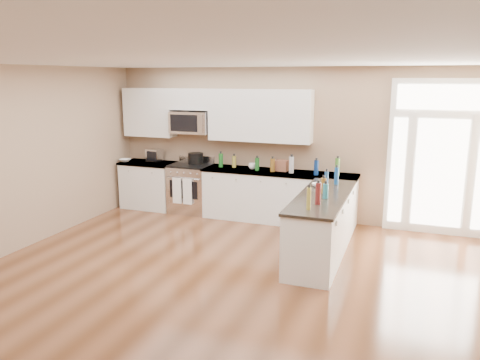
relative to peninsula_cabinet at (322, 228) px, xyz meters
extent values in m
plane|color=#502C16|center=(-0.93, -2.24, -0.43)|extent=(8.00, 8.00, 0.00)
plane|color=#9D7F63|center=(-0.93, 1.76, 0.97)|extent=(7.00, 0.00, 7.00)
plane|color=white|center=(-0.93, -2.24, 2.37)|extent=(8.00, 8.00, 0.00)
cube|color=silver|center=(-3.80, 1.45, 0.02)|extent=(1.06, 0.62, 0.90)
cube|color=black|center=(-3.80, 1.45, -0.38)|extent=(1.02, 0.52, 0.10)
cube|color=black|center=(-3.80, 1.45, 0.49)|extent=(1.10, 0.66, 0.04)
cube|color=silver|center=(-1.08, 1.45, 0.02)|extent=(2.81, 0.62, 0.90)
cube|color=black|center=(-1.08, 1.45, -0.38)|extent=(2.77, 0.52, 0.10)
cube|color=black|center=(-1.08, 1.45, 0.49)|extent=(2.85, 0.66, 0.04)
cube|color=silver|center=(0.00, 0.00, 0.02)|extent=(0.65, 2.28, 0.90)
cube|color=black|center=(0.00, 0.00, -0.38)|extent=(0.61, 2.18, 0.10)
cube|color=black|center=(0.00, 0.00, 0.49)|extent=(0.69, 2.32, 0.04)
cube|color=silver|center=(-3.81, 1.59, 1.49)|extent=(1.04, 0.33, 0.95)
cube|color=silver|center=(-1.50, 1.59, 1.49)|extent=(1.94, 0.33, 0.95)
cube|color=silver|center=(-2.88, 1.59, 1.77)|extent=(0.82, 0.33, 0.40)
cube|color=silver|center=(-2.88, 1.56, 1.33)|extent=(0.78, 0.40, 0.42)
cube|color=black|center=(-2.94, 1.35, 1.33)|extent=(0.56, 0.01, 0.32)
cube|color=white|center=(1.62, 1.72, 0.87)|extent=(1.70, 0.08, 2.60)
cube|color=white|center=(1.62, 1.67, 0.62)|extent=(0.78, 0.02, 1.80)
cube|color=white|center=(0.96, 1.67, 0.62)|extent=(0.22, 0.02, 1.80)
cube|color=white|center=(1.62, 1.67, 1.87)|extent=(1.50, 0.02, 0.40)
cube|color=silver|center=(-2.86, 1.45, 0.03)|extent=(0.77, 0.63, 0.92)
cube|color=black|center=(-2.86, 1.45, 0.50)|extent=(0.77, 0.60, 0.03)
cube|color=silver|center=(-2.86, 1.75, 0.58)|extent=(0.77, 0.04, 0.14)
cube|color=black|center=(-2.86, 1.13, 0.09)|extent=(0.58, 0.01, 0.34)
cylinder|color=silver|center=(-2.86, 1.10, 0.31)|extent=(0.70, 0.02, 0.02)
cube|color=white|center=(-2.98, 1.09, 0.07)|extent=(0.18, 0.02, 0.50)
cube|color=white|center=(-2.76, 1.09, 0.07)|extent=(0.18, 0.02, 0.50)
cylinder|color=black|center=(-2.80, 1.57, 0.63)|extent=(0.37, 0.37, 0.23)
cube|color=silver|center=(-3.73, 1.58, 0.63)|extent=(0.32, 0.27, 0.25)
cube|color=brown|center=(-1.04, 1.51, 0.60)|extent=(0.25, 0.19, 0.20)
imported|color=white|center=(-4.28, 1.34, 0.53)|extent=(0.25, 0.25, 0.05)
imported|color=white|center=(-0.17, 0.49, 0.53)|extent=(0.22, 0.22, 0.05)
imported|color=white|center=(-1.59, 1.48, 0.56)|extent=(0.17, 0.17, 0.11)
cylinder|color=#19591E|center=(-1.48, 1.40, 0.62)|extent=(0.08, 0.08, 0.23)
cylinder|color=navy|center=(-0.04, 0.46, 0.63)|extent=(0.06, 0.06, 0.26)
cylinder|color=brown|center=(-1.18, 1.39, 0.62)|extent=(0.08, 0.08, 0.24)
cylinder|color=olive|center=(-1.98, 1.53, 0.61)|extent=(0.08, 0.08, 0.22)
cylinder|color=#26727F|center=(0.07, -0.19, 0.61)|extent=(0.08, 0.08, 0.21)
cylinder|color=#591919|center=(0.03, -0.54, 0.65)|extent=(0.08, 0.08, 0.29)
cylinder|color=#B2B2B7|center=(-0.83, 1.39, 0.65)|extent=(0.09, 0.09, 0.29)
cylinder|color=navy|center=(-0.38, 1.37, 0.64)|extent=(0.08, 0.08, 0.26)
cylinder|color=#3F7226|center=(-0.03, 1.47, 0.66)|extent=(0.09, 0.09, 0.30)
cylinder|color=#19591E|center=(-2.23, 1.48, 0.64)|extent=(0.08, 0.08, 0.26)
cylinder|color=navy|center=(0.07, 0.76, 0.64)|extent=(0.07, 0.07, 0.27)
cylinder|color=brown|center=(-0.01, 0.11, 0.62)|extent=(0.08, 0.08, 0.22)
cylinder|color=olive|center=(-0.03, -0.84, 0.65)|extent=(0.06, 0.06, 0.29)
camera|label=1|loc=(1.16, -6.61, 2.18)|focal=35.00mm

